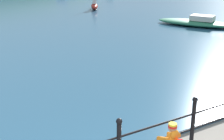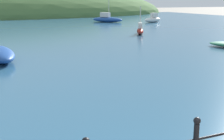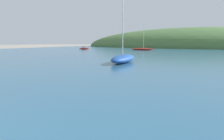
{
  "view_description": "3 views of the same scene",
  "coord_description": "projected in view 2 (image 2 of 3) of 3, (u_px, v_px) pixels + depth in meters",
  "views": [
    {
      "loc": [
        -2.21,
        -2.81,
        3.88
      ],
      "look_at": [
        2.37,
        5.0,
        0.78
      ],
      "focal_mm": 50.0,
      "sensor_mm": 36.0,
      "label": 1
    },
    {
      "loc": [
        -2.66,
        -2.28,
        3.06
      ],
      "look_at": [
        1.04,
        6.27,
        0.94
      ],
      "focal_mm": 50.0,
      "sensor_mm": 36.0,
      "label": 2
    },
    {
      "loc": [
        3.85,
        0.96,
        1.77
      ],
      "look_at": [
        1.13,
        6.26,
        0.81
      ],
      "focal_mm": 28.0,
      "sensor_mm": 36.0,
      "label": 3
    }
  ],
  "objects": [
    {
      "name": "water",
      "position": [
        4.0,
        29.0,
        32.37
      ],
      "size": [
        80.0,
        60.0,
        0.1
      ],
      "primitive_type": "cube",
      "color": "#2D5B7A",
      "rests_on": "ground"
    },
    {
      "name": "boat_white_sailboat",
      "position": [
        153.0,
        19.0,
        41.06
      ],
      "size": [
        3.57,
        2.34,
        1.22
      ],
      "color": "silver",
      "rests_on": "water"
    },
    {
      "name": "boat_mid_harbor",
      "position": [
        140.0,
        30.0,
        26.98
      ],
      "size": [
        1.53,
        2.32,
        2.37
      ],
      "color": "maroon",
      "rests_on": "water"
    },
    {
      "name": "boat_nearest_quay",
      "position": [
        107.0,
        19.0,
        41.2
      ],
      "size": [
        3.81,
        4.11,
        5.38
      ],
      "color": "#1E4793",
      "rests_on": "water"
    }
  ]
}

